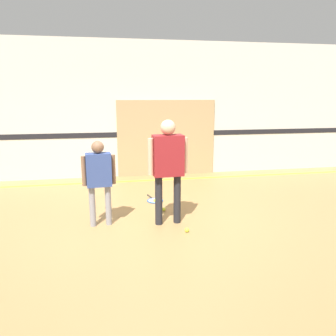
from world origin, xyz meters
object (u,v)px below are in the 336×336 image
object	(u,v)px
tennis_ball_by_spare_racket	(155,201)
tennis_ball_stray_left	(164,209)
tennis_ball_near_instructor	(187,230)
person_instructor	(168,161)
racket_spare_on_floor	(155,200)
person_student_left	(99,174)

from	to	relation	value
tennis_ball_by_spare_racket	tennis_ball_stray_left	size ratio (longest dim) A/B	1.00
tennis_ball_near_instructor	person_instructor	bearing A→B (deg)	118.34
racket_spare_on_floor	tennis_ball_stray_left	size ratio (longest dim) A/B	8.68
racket_spare_on_floor	tennis_ball_stray_left	bearing A→B (deg)	173.11
person_instructor	tennis_ball_by_spare_racket	xyz separation A→B (m)	(-0.06, 1.04, -0.96)
tennis_ball_stray_left	person_student_left	bearing A→B (deg)	-157.65
person_student_left	tennis_ball_near_instructor	world-z (taller)	person_student_left
person_student_left	tennis_ball_by_spare_racket	world-z (taller)	person_student_left
person_student_left	tennis_ball_stray_left	distance (m)	1.38
racket_spare_on_floor	tennis_ball_near_instructor	distance (m)	1.54
tennis_ball_near_instructor	person_student_left	bearing A→B (deg)	158.08
racket_spare_on_floor	tennis_ball_stray_left	distance (m)	0.59
tennis_ball_near_instructor	tennis_ball_stray_left	distance (m)	0.95
person_student_left	tennis_ball_near_instructor	distance (m)	1.54
person_instructor	tennis_ball_near_instructor	size ratio (longest dim) A/B	24.38
tennis_ball_stray_left	tennis_ball_by_spare_racket	bearing A→B (deg)	99.40
racket_spare_on_floor	tennis_ball_by_spare_racket	xyz separation A→B (m)	(-0.01, -0.08, 0.02)
tennis_ball_near_instructor	tennis_ball_stray_left	bearing A→B (deg)	101.25
person_student_left	tennis_ball_near_instructor	xyz separation A→B (m)	(1.24, -0.50, -0.78)
person_instructor	tennis_ball_stray_left	bearing A→B (deg)	83.46
person_student_left	racket_spare_on_floor	size ratio (longest dim) A/B	2.28
racket_spare_on_floor	tennis_ball_stray_left	world-z (taller)	tennis_ball_stray_left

